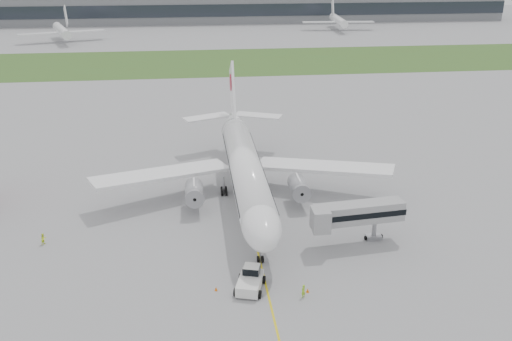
{
  "coord_description": "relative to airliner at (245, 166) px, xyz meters",
  "views": [
    {
      "loc": [
        -7.96,
        -77.79,
        37.72
      ],
      "look_at": [
        1.44,
        2.0,
        5.88
      ],
      "focal_mm": 40.0,
      "sensor_mm": 36.0,
      "label": 1
    }
  ],
  "objects": [
    {
      "name": "terminal_building",
      "position": [
        0.0,
        225.0,
        1.34
      ],
      "size": [
        320.0,
        22.3,
        14.0
      ],
      "color": "slate",
      "rests_on": "ground"
    },
    {
      "name": "distant_aircraft_right",
      "position": [
        63.26,
        188.13,
        -5.66
      ],
      "size": [
        35.94,
        32.23,
        12.98
      ],
      "primitive_type": null,
      "rotation": [
        0.0,
        0.0,
        -0.07
      ],
      "color": "white",
      "rests_on": "ground"
    },
    {
      "name": "distant_aircraft_left",
      "position": [
        -59.99,
        166.68,
        -5.66
      ],
      "size": [
        42.67,
        40.06,
        13.31
      ],
      "primitive_type": null,
      "rotation": [
        0.0,
        0.0,
        0.32
      ],
      "color": "white",
      "rests_on": "ground"
    },
    {
      "name": "grass_strip",
      "position": [
        0.0,
        115.13,
        -5.65
      ],
      "size": [
        600.0,
        50.0,
        0.02
      ],
      "primitive_type": "cube",
      "color": "#3C5A22",
      "rests_on": "ground"
    },
    {
      "name": "airliner",
      "position": [
        0.0,
        0.0,
        0.0
      ],
      "size": [
        48.13,
        53.95,
        17.88
      ],
      "color": "white",
      "rests_on": "ground"
    },
    {
      "name": "safety_cone_left",
      "position": [
        -5.96,
        -25.6,
        -5.41
      ],
      "size": [
        0.36,
        0.36,
        0.49
      ],
      "primitive_type": "cone",
      "color": "orange",
      "rests_on": "ground"
    },
    {
      "name": "pushback_tug",
      "position": [
        -1.89,
        -25.42,
        -4.56
      ],
      "size": [
        4.2,
        5.24,
        2.4
      ],
      "rotation": [
        0.0,
        0.0,
        -0.28
      ],
      "color": "silver",
      "rests_on": "ground"
    },
    {
      "name": "ground",
      "position": [
        0.0,
        -4.87,
        -5.66
      ],
      "size": [
        600.0,
        600.0,
        0.0
      ],
      "primitive_type": "plane",
      "color": "gray",
      "rests_on": "ground"
    },
    {
      "name": "control_tower",
      "position": [
        -90.0,
        227.13,
        -5.66
      ],
      "size": [
        12.0,
        12.0,
        56.0
      ],
      "primitive_type": null,
      "color": "slate",
      "rests_on": "ground"
    },
    {
      "name": "jet_bridge",
      "position": [
        12.91,
        -16.45,
        -1.19
      ],
      "size": [
        13.02,
        4.98,
        6.04
      ],
      "rotation": [
        0.0,
        0.0,
        0.11
      ],
      "color": "gray",
      "rests_on": "ground"
    },
    {
      "name": "apron_markings",
      "position": [
        0.0,
        -9.87,
        -5.66
      ],
      "size": [
        70.0,
        70.0,
        0.04
      ],
      "primitive_type": null,
      "color": "gold",
      "rests_on": "ground"
    },
    {
      "name": "ground_crew_near",
      "position": [
        3.92,
        -28.1,
        -4.83
      ],
      "size": [
        0.72,
        0.69,
        1.66
      ],
      "primitive_type": "imported",
      "rotation": [
        0.0,
        0.0,
        3.82
      ],
      "color": "#8ECC22",
      "rests_on": "ground"
    },
    {
      "name": "ground_crew_far",
      "position": [
        -28.5,
        -11.71,
        -4.85
      ],
      "size": [
        0.95,
        1.0,
        1.62
      ],
      "primitive_type": "imported",
      "rotation": [
        0.0,
        0.0,
        0.98
      ],
      "color": "#E5FF2A",
      "rests_on": "ground"
    },
    {
      "name": "safety_cone_right",
      "position": [
        4.65,
        -27.18,
        -5.4
      ],
      "size": [
        0.39,
        0.39,
        0.53
      ],
      "primitive_type": "cone",
      "color": "orange",
      "rests_on": "ground"
    }
  ]
}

